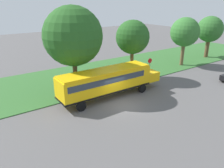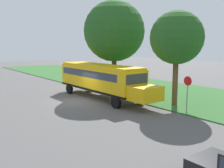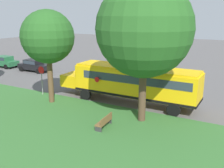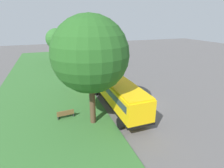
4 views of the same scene
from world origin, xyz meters
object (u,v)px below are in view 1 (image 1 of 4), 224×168
Objects in this scene: oak_tree_far_end at (185,31)px; oak_tree_beside_bus at (72,36)px; oak_tree_across_road at (211,30)px; school_bus at (108,80)px; park_bench at (80,80)px; stop_sign at (150,66)px; oak_tree_roadside_mid at (132,38)px.

oak_tree_beside_bus is at bearing -88.99° from oak_tree_far_end.
oak_tree_beside_bus is 27.50m from oak_tree_across_road.
school_bus is 1.29× the size of oak_tree_beside_bus.
oak_tree_beside_bus is 19.31m from oak_tree_far_end.
oak_tree_across_road reaches higher than school_bus.
park_bench is (-5.57, -0.57, -1.45)m from school_bus.
oak_tree_far_end reaches higher than school_bus.
oak_tree_far_end reaches higher than stop_sign.
stop_sign is at bearing -80.01° from oak_tree_far_end.
school_bus is 5.78m from park_bench.
stop_sign is 1.68× the size of park_bench.
oak_tree_across_road is 2.72× the size of stop_sign.
school_bus is 1.67× the size of oak_tree_across_road.
park_bench is at bearing -96.46° from oak_tree_far_end.
oak_tree_far_end is at bearing -85.49° from oak_tree_across_road.
oak_tree_beside_bus is 1.29× the size of oak_tree_across_road.
park_bench is (-2.31, -6.59, -5.01)m from oak_tree_roadside_mid.
stop_sign is (-2.04, 8.19, -0.19)m from school_bus.
stop_sign is 9.53m from park_bench.
school_bus is 1.60× the size of oak_tree_roadside_mid.
oak_tree_beside_bus is 8.43m from oak_tree_roadside_mid.
oak_tree_far_end reaches higher than oak_tree_across_road.
oak_tree_beside_bus is 3.50× the size of stop_sign.
oak_tree_roadside_mid is (-3.26, 6.02, 3.56)m from school_bus.
oak_tree_across_road is (-0.97, 19.08, -0.41)m from oak_tree_roadside_mid.
park_bench is (-1.98, -17.50, -5.01)m from oak_tree_far_end.
park_bench is (-1.34, -25.67, -4.60)m from oak_tree_across_road.
stop_sign is at bearing 68.11° from park_bench.
oak_tree_across_road is at bearing 94.51° from oak_tree_far_end.
stop_sign is (1.20, 10.54, -4.74)m from oak_tree_beside_bus.
oak_tree_far_end reaches higher than park_bench.
oak_tree_roadside_mid is 2.83× the size of stop_sign.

